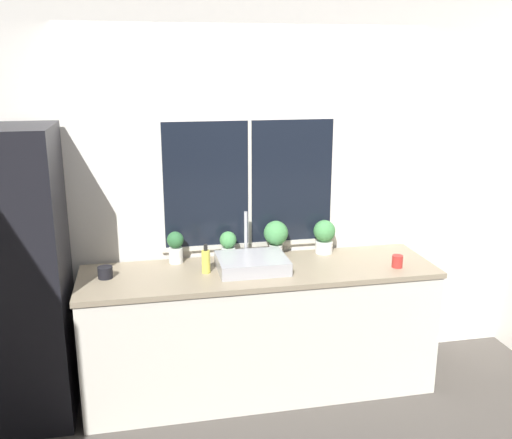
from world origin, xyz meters
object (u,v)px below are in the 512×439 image
(refrigerator, at_px, (15,279))
(mug_red, at_px, (397,261))
(potted_plant_center_right, at_px, (276,235))
(mug_black, at_px, (105,272))
(potted_plant_far_right, at_px, (324,235))
(soap_bottle, at_px, (206,261))
(sink, at_px, (252,263))
(potted_plant_far_left, at_px, (176,246))
(potted_plant_center_left, at_px, (228,244))

(refrigerator, relative_size, mug_red, 22.41)
(refrigerator, height_order, potted_plant_center_right, refrigerator)
(mug_red, relative_size, mug_black, 0.88)
(potted_plant_far_right, height_order, soap_bottle, potted_plant_far_right)
(sink, relative_size, potted_plant_far_left, 2.07)
(potted_plant_far_right, distance_m, mug_black, 1.57)
(potted_plant_far_left, bearing_deg, potted_plant_center_right, 0.00)
(potted_plant_center_left, distance_m, mug_black, 0.87)
(refrigerator, xyz_separation_m, soap_bottle, (1.19, 0.00, 0.04))
(sink, distance_m, mug_red, 0.99)
(potted_plant_center_left, bearing_deg, sink, -63.27)
(mug_black, bearing_deg, sink, -2.06)
(potted_plant_center_left, xyz_separation_m, potted_plant_far_right, (0.71, -0.00, 0.03))
(potted_plant_center_left, xyz_separation_m, mug_black, (-0.84, -0.21, -0.07))
(refrigerator, xyz_separation_m, sink, (1.50, 0.00, -0.00))
(potted_plant_center_left, bearing_deg, refrigerator, -169.86)
(potted_plant_far_left, bearing_deg, mug_red, -15.24)
(potted_plant_far_left, distance_m, mug_red, 1.53)
(refrigerator, bearing_deg, potted_plant_far_left, 13.72)
(sink, relative_size, potted_plant_far_right, 1.89)
(refrigerator, bearing_deg, mug_black, 4.06)
(sink, height_order, mug_black, sink)
(refrigerator, height_order, mug_black, refrigerator)
(soap_bottle, relative_size, mug_black, 2.07)
(potted_plant_center_left, bearing_deg, potted_plant_far_left, -180.00)
(refrigerator, bearing_deg, potted_plant_center_left, 10.14)
(potted_plant_far_left, bearing_deg, sink, -26.28)
(potted_plant_center_left, xyz_separation_m, soap_bottle, (-0.19, -0.24, -0.03))
(potted_plant_far_right, height_order, mug_black, potted_plant_far_right)
(potted_plant_center_right, bearing_deg, refrigerator, -171.87)
(potted_plant_far_right, bearing_deg, sink, -157.57)
(refrigerator, relative_size, potted_plant_far_left, 8.46)
(mug_red, bearing_deg, sink, 170.83)
(refrigerator, height_order, soap_bottle, refrigerator)
(potted_plant_far_right, distance_m, soap_bottle, 0.93)
(mug_black, bearing_deg, potted_plant_far_right, 7.66)
(refrigerator, bearing_deg, soap_bottle, 0.20)
(sink, height_order, mug_red, sink)
(refrigerator, bearing_deg, sink, 0.15)
(potted_plant_far_left, xyz_separation_m, mug_red, (1.47, -0.40, -0.08))
(potted_plant_far_right, bearing_deg, mug_black, -172.34)
(sink, relative_size, mug_black, 4.83)
(potted_plant_far_left, height_order, potted_plant_far_right, potted_plant_far_right)
(refrigerator, xyz_separation_m, mug_black, (0.54, 0.04, -0.01))
(potted_plant_far_left, distance_m, soap_bottle, 0.31)
(soap_bottle, height_order, mug_red, soap_bottle)
(sink, relative_size, mug_red, 5.48)
(potted_plant_center_left, xyz_separation_m, potted_plant_center_right, (0.35, -0.00, 0.05))
(potted_plant_center_right, bearing_deg, soap_bottle, -155.57)
(refrigerator, distance_m, potted_plant_far_left, 1.04)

